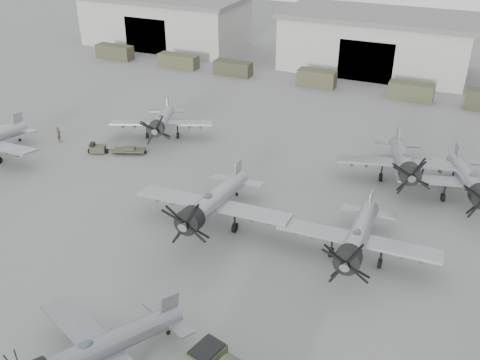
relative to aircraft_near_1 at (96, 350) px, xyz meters
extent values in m
plane|color=slate|center=(2.20, 5.88, -2.15)|extent=(220.00, 220.00, 0.00)
cube|color=#B1B2A6|center=(-35.80, 67.88, 1.85)|extent=(28.00, 14.00, 8.00)
cube|color=black|center=(-35.80, 61.08, 0.85)|extent=(8.12, 0.40, 6.00)
cube|color=#B1B2A6|center=(2.20, 67.88, 1.85)|extent=(28.00, 14.00, 8.00)
cube|color=slate|center=(2.20, 67.88, 6.20)|extent=(29.00, 14.80, 0.70)
cube|color=black|center=(2.20, 61.08, 0.85)|extent=(8.12, 0.40, 6.00)
cube|color=#41412B|center=(-38.80, 55.88, -0.99)|extent=(6.34, 2.20, 2.31)
cube|color=#45472E|center=(-26.56, 55.88, -1.08)|extent=(6.59, 2.20, 2.13)
cube|color=#3B3A26|center=(-16.91, 55.88, -1.06)|extent=(5.85, 2.20, 2.17)
cube|color=#44442C|center=(-3.55, 55.88, -0.93)|extent=(5.48, 2.20, 2.43)
cube|color=#42462D|center=(9.73, 55.88, -0.98)|extent=(5.97, 2.20, 2.33)
cylinder|color=gray|center=(0.34, 0.81, -0.08)|extent=(5.16, 9.69, 2.93)
cube|color=gray|center=(0.12, 0.29, -0.32)|extent=(11.59, 6.46, 0.53)
cube|color=gray|center=(2.05, 4.86, 0.06)|extent=(0.71, 1.48, 1.87)
ellipsoid|color=#3F4C54|center=(-0.24, -0.57, 0.77)|extent=(0.95, 1.25, 0.52)
cylinder|color=black|center=(-1.59, 0.81, -1.82)|extent=(0.53, 0.79, 0.75)
cylinder|color=black|center=(1.94, 4.60, -2.00)|extent=(0.22, 0.32, 0.30)
cube|color=#A1A3AA|center=(-29.09, 24.04, 0.25)|extent=(0.19, 1.70, 2.03)
cylinder|color=black|center=(-29.07, 23.74, -1.99)|extent=(0.13, 0.33, 0.33)
cylinder|color=#9B9FA4|center=(-1.07, 17.92, 0.22)|extent=(2.12, 11.44, 3.35)
cylinder|color=black|center=(-0.85, 12.88, 1.02)|extent=(2.11, 1.79, 2.23)
cube|color=#9B9FA4|center=(-1.04, 17.28, -0.05)|extent=(13.50, 2.97, 0.60)
cube|color=#9B9FA4|center=(-1.30, 22.96, 0.39)|extent=(0.21, 1.79, 2.14)
ellipsoid|color=#3F4C54|center=(-1.00, 16.21, 1.19)|extent=(0.70, 1.32, 0.60)
cylinder|color=black|center=(-3.07, 16.97, -1.77)|extent=(0.34, 0.87, 0.86)
cylinder|color=black|center=(1.00, 17.16, -1.77)|extent=(0.34, 0.87, 0.86)
cylinder|color=black|center=(-1.29, 22.64, -1.98)|extent=(0.14, 0.35, 0.34)
cylinder|color=#979A9F|center=(11.23, 17.99, 0.06)|extent=(1.87, 10.65, 3.12)
cylinder|color=black|center=(11.40, 13.30, 0.80)|extent=(1.95, 1.65, 2.08)
cube|color=#979A9F|center=(11.26, 17.39, -0.20)|extent=(12.56, 2.64, 0.56)
cube|color=#979A9F|center=(11.07, 22.69, 0.21)|extent=(0.18, 1.67, 2.00)
ellipsoid|color=#3F4C54|center=(11.29, 16.39, 0.96)|extent=(0.64, 1.22, 0.56)
cylinder|color=black|center=(9.36, 17.13, -1.80)|extent=(0.31, 0.81, 0.80)
cylinder|color=black|center=(13.16, 17.26, -1.80)|extent=(0.31, 0.81, 0.80)
cylinder|color=black|center=(11.08, 22.39, -2.00)|extent=(0.13, 0.32, 0.32)
cylinder|color=#9FA3A8|center=(-14.85, 31.84, -0.09)|extent=(5.13, 9.64, 2.91)
cylinder|color=black|center=(-13.15, 27.81, 0.60)|extent=(2.20, 2.04, 1.94)
cube|color=#9FA3A8|center=(-14.63, 31.33, -0.33)|extent=(11.52, 6.42, 0.52)
cube|color=#9FA3A8|center=(-16.55, 35.87, 0.05)|extent=(0.71, 1.47, 1.86)
ellipsoid|color=#3F4C54|center=(-14.27, 30.47, 0.75)|extent=(0.95, 1.25, 0.52)
cylinder|color=black|center=(-16.19, 30.47, -1.82)|extent=(0.53, 0.79, 0.74)
cylinder|color=black|center=(-12.93, 31.85, -1.82)|extent=(0.53, 0.79, 0.74)
cylinder|color=black|center=(-16.44, 35.62, -2.01)|extent=(0.22, 0.32, 0.30)
cylinder|color=gray|center=(12.19, 32.48, 0.11)|extent=(4.33, 10.86, 3.19)
cylinder|color=black|center=(13.46, 27.85, 0.87)|extent=(2.30, 2.07, 2.13)
cube|color=gray|center=(12.35, 31.89, -0.15)|extent=(12.92, 5.54, 0.57)
cube|color=gray|center=(10.93, 37.12, 0.27)|extent=(0.57, 1.67, 2.04)
ellipsoid|color=#3F4C54|center=(12.62, 30.90, 1.03)|extent=(0.91, 1.34, 0.57)
cylinder|color=black|center=(10.53, 31.18, -1.79)|extent=(0.49, 0.86, 0.82)
cylinder|color=black|center=(14.28, 32.20, -1.79)|extent=(0.49, 0.86, 0.82)
cylinder|color=black|center=(11.01, 36.82, -1.99)|extent=(0.20, 0.35, 0.33)
cylinder|color=gray|center=(18.23, 30.86, 0.11)|extent=(4.33, 10.86, 3.19)
cube|color=gray|center=(18.40, 30.27, -0.15)|extent=(12.92, 5.54, 0.57)
cube|color=gray|center=(16.97, 35.50, 0.27)|extent=(0.57, 1.67, 2.04)
ellipsoid|color=#3F4C54|center=(18.66, 29.28, 1.03)|extent=(0.91, 1.34, 0.57)
cylinder|color=black|center=(16.58, 29.56, -1.79)|extent=(0.49, 0.86, 0.82)
cylinder|color=black|center=(17.05, 35.20, -1.99)|extent=(0.20, 0.35, 0.33)
cube|color=#3C442C|center=(5.85, 2.60, -0.72)|extent=(1.95, 2.42, 1.57)
cube|color=black|center=(5.85, 2.60, 0.11)|extent=(1.80, 2.13, 0.14)
cube|color=#393F29|center=(-18.96, 24.89, -1.65)|extent=(1.89, 1.53, 0.73)
cube|color=black|center=(-19.47, 24.69, -1.19)|extent=(0.72, 0.93, 0.45)
cylinder|color=black|center=(-18.96, 24.89, -1.92)|extent=(1.20, 0.88, 0.51)
cylinder|color=black|center=(-17.87, 25.33, -1.74)|extent=(1.04, 0.47, 0.07)
cube|color=#393F29|center=(-15.76, 26.17, -1.74)|extent=(3.67, 2.46, 0.16)
cylinder|color=black|center=(-15.76, 26.17, -1.96)|extent=(1.41, 0.88, 0.40)
cylinder|color=#393F29|center=(-15.76, 26.17, -1.56)|extent=(1.29, 0.74, 0.29)
imported|color=#494A30|center=(-24.82, 25.54, -1.24)|extent=(0.65, 0.77, 1.80)
camera|label=1|loc=(16.65, -16.96, 23.54)|focal=40.00mm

